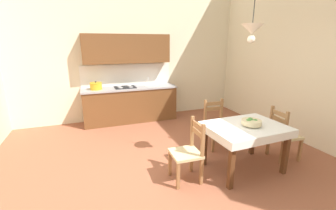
% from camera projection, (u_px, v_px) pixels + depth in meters
% --- Properties ---
extents(ground_plane, '(6.45, 6.74, 0.10)m').
position_uv_depth(ground_plane, '(175.00, 177.00, 3.55)').
color(ground_plane, '#99563D').
extents(wall_back, '(6.45, 0.12, 4.19)m').
position_uv_depth(wall_back, '(130.00, 39.00, 5.81)').
color(wall_back, beige).
rests_on(wall_back, ground_plane).
extents(wall_right, '(0.12, 6.74, 4.19)m').
position_uv_depth(wall_right, '(332.00, 37.00, 3.98)').
color(wall_right, beige).
rests_on(wall_right, ground_plane).
extents(kitchen_cabinetry, '(2.37, 0.63, 2.20)m').
position_uv_depth(kitchen_cabinetry, '(129.00, 89.00, 5.79)').
color(kitchen_cabinetry, brown).
rests_on(kitchen_cabinetry, ground_plane).
extents(dining_table, '(1.24, 0.94, 0.75)m').
position_uv_depth(dining_table, '(245.00, 134.00, 3.54)').
color(dining_table, '#56331C').
rests_on(dining_table, ground_plane).
extents(dining_chair_window_side, '(0.46, 0.46, 0.93)m').
position_uv_depth(dining_chair_window_side, '(283.00, 135.00, 3.93)').
color(dining_chair_window_side, '#D1BC89').
rests_on(dining_chair_window_side, ground_plane).
extents(dining_chair_kitchen_side, '(0.44, 0.44, 0.93)m').
position_uv_depth(dining_chair_kitchen_side, '(216.00, 125.00, 4.40)').
color(dining_chair_kitchen_side, '#D1BC89').
rests_on(dining_chair_kitchen_side, ground_plane).
extents(dining_chair_tv_side, '(0.44, 0.44, 0.93)m').
position_uv_depth(dining_chair_tv_side, '(188.00, 152.00, 3.31)').
color(dining_chair_tv_side, '#D1BC89').
rests_on(dining_chair_tv_side, ground_plane).
extents(fruit_bowl, '(0.30, 0.30, 0.12)m').
position_uv_depth(fruit_bowl, '(251.00, 122.00, 3.47)').
color(fruit_bowl, beige).
rests_on(fruit_bowl, dining_table).
extents(pendant_lamp, '(0.32, 0.32, 0.80)m').
position_uv_depth(pendant_lamp, '(252.00, 30.00, 3.19)').
color(pendant_lamp, black).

